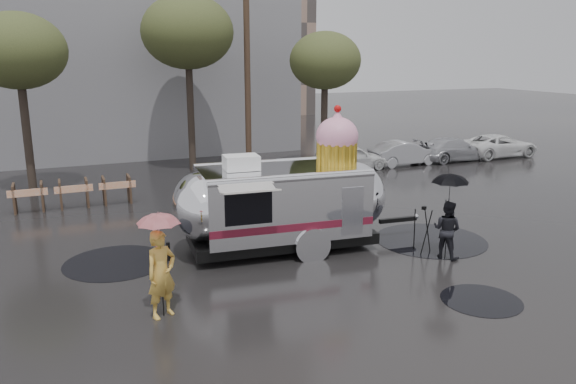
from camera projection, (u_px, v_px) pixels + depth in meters
name	position (u px, v px, depth m)	size (l,w,h in m)	color
ground	(338.00, 285.00, 13.55)	(120.00, 120.00, 0.00)	black
puddles	(331.00, 255.00, 15.54)	(11.93, 7.92, 0.01)	black
grey_building	(83.00, 34.00, 31.98)	(22.00, 12.00, 13.00)	slate
utility_pole	(247.00, 71.00, 25.91)	(1.60, 0.28, 9.00)	#473323
tree_left	(18.00, 52.00, 21.25)	(3.64, 3.64, 6.95)	#382D26
tree_mid	(187.00, 33.00, 25.46)	(4.20, 4.20, 8.03)	#382D26
tree_right	(325.00, 61.00, 26.22)	(3.36, 3.36, 6.42)	#382D26
barricade_row	(74.00, 193.00, 20.27)	(4.30, 0.80, 1.00)	#473323
parked_cars	(434.00, 148.00, 28.54)	(13.20, 1.90, 1.50)	silver
airstream_trailer	(285.00, 199.00, 15.75)	(7.63, 3.09, 4.12)	silver
person_left	(161.00, 274.00, 11.73)	(0.68, 0.46, 1.90)	gold
umbrella_pink	(159.00, 230.00, 11.49)	(1.10, 1.10, 2.30)	pink
person_right	(447.00, 230.00, 15.16)	(0.77, 0.43, 1.60)	black
umbrella_black	(450.00, 188.00, 14.88)	(1.21, 1.21, 2.38)	black
tripod	(423.00, 226.00, 15.62)	(0.55, 0.52, 1.33)	black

